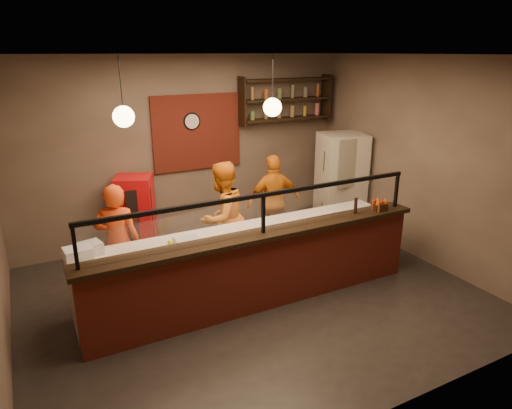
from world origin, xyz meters
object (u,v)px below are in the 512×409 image
condiment_caddy (379,207)px  pizza_dough (219,238)px  wall_clock (192,121)px  cook_left (118,242)px  cook_mid (222,218)px  pepper_mill (356,205)px  cook_right (274,202)px  fridge (340,183)px  red_cooler (136,216)px

condiment_caddy → pizza_dough: bearing=168.8°
wall_clock → cook_left: size_ratio=0.19×
cook_mid → pepper_mill: size_ratio=7.60×
wall_clock → cook_right: (1.03, -1.07, -1.29)m
wall_clock → condiment_caddy: bearing=-57.4°
cook_left → pepper_mill: cook_left is taller
cook_mid → fridge: 2.68m
condiment_caddy → pepper_mill: pepper_mill is taller
pizza_dough → condiment_caddy: (2.31, -0.46, 0.21)m
wall_clock → cook_right: 1.97m
cook_left → red_cooler: bearing=-91.4°
cook_right → fridge: (1.47, 0.09, 0.11)m
fridge → condiment_caddy: fridge is taller
cook_mid → condiment_caddy: 2.31m
cook_mid → cook_right: size_ratio=1.06×
wall_clock → condiment_caddy: wall_clock is taller
cook_right → red_cooler: 2.30m
cook_mid → pizza_dough: cook_mid is taller
condiment_caddy → red_cooler: bearing=139.7°
cook_left → pizza_dough: cook_left is taller
pizza_dough → fridge: bearing=24.1°
cook_right → pizza_dough: (-1.55, -1.26, 0.10)m
wall_clock → red_cooler: 1.86m
red_cooler → pizza_dough: (0.62, -2.03, 0.24)m
cook_right → red_cooler: cook_right is taller
cook_right → pepper_mill: size_ratio=7.16×
wall_clock → red_cooler: wall_clock is taller
cook_right → condiment_caddy: bearing=121.1°
pepper_mill → fridge: bearing=57.8°
cook_left → pepper_mill: 3.31m
fridge → red_cooler: bearing=-177.1°
cook_left → condiment_caddy: size_ratio=8.45×
wall_clock → pepper_mill: size_ratio=1.33×
cook_mid → red_cooler: bearing=-73.7°
fridge → condiment_caddy: (-0.72, -1.81, 0.20)m
fridge → red_cooler: fridge is taller
fridge → cook_right: bearing=-163.1°
wall_clock → cook_mid: wall_clock is taller
cook_left → condiment_caddy: 3.69m
condiment_caddy → cook_mid: bearing=146.1°
cook_left → cook_right: cook_left is taller
wall_clock → pizza_dough: bearing=-102.6°
condiment_caddy → cook_left: bearing=161.2°
red_cooler → pepper_mill: bearing=-19.8°
wall_clock → cook_right: bearing=-46.2°
cook_left → cook_mid: (1.57, 0.10, 0.05)m
red_cooler → cook_right: bearing=4.2°
wall_clock → pepper_mill: (1.41, -2.72, -0.93)m
cook_mid → condiment_caddy: (1.91, -1.28, 0.26)m
pepper_mill → cook_left: bearing=160.3°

